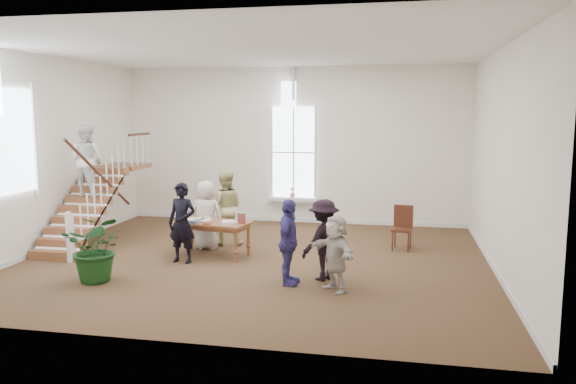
% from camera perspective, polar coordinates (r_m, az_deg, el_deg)
% --- Properties ---
extents(ground, '(10.00, 10.00, 0.00)m').
position_cam_1_polar(ground, '(12.35, -3.32, -6.94)').
color(ground, '#4B351D').
rests_on(ground, ground).
extents(room_shell, '(10.49, 10.00, 10.00)m').
position_cam_1_polar(room_shell, '(16.46, 0.52, -1.71)').
color(room_shell, white).
rests_on(room_shell, ground).
extents(staircase, '(1.10, 4.10, 2.92)m').
position_cam_1_polar(staircase, '(14.42, -19.55, 1.32)').
color(staircase, brown).
rests_on(staircase, ground).
extents(library_table, '(1.79, 1.12, 0.85)m').
position_cam_1_polar(library_table, '(12.67, -7.80, -3.36)').
color(library_table, brown).
rests_on(library_table, ground).
extents(police_officer, '(0.68, 0.49, 1.72)m').
position_cam_1_polar(police_officer, '(12.20, -10.71, -3.10)').
color(police_officer, black).
rests_on(police_officer, ground).
extents(elderly_woman, '(0.82, 0.56, 1.63)m').
position_cam_1_polar(elderly_woman, '(13.32, -8.30, -2.32)').
color(elderly_woman, beige).
rests_on(elderly_woman, ground).
extents(person_yellow, '(1.01, 0.86, 1.83)m').
position_cam_1_polar(person_yellow, '(13.67, -6.43, -1.59)').
color(person_yellow, '#C9BF7E').
rests_on(person_yellow, ground).
extents(woman_cluster_a, '(0.41, 0.95, 1.62)m').
position_cam_1_polar(woman_cluster_a, '(10.45, 0.04, -5.14)').
color(woman_cluster_a, '#3D3683').
rests_on(woman_cluster_a, ground).
extents(woman_cluster_b, '(1.08, 1.15, 1.56)m').
position_cam_1_polar(woman_cluster_b, '(10.79, 3.64, -4.87)').
color(woman_cluster_b, black).
rests_on(woman_cluster_b, ground).
extents(woman_cluster_c, '(1.16, 1.25, 1.40)m').
position_cam_1_polar(woman_cluster_c, '(10.15, 4.84, -6.19)').
color(woman_cluster_c, beige).
rests_on(woman_cluster_c, ground).
extents(floor_plant, '(1.37, 1.26, 1.30)m').
position_cam_1_polar(floor_plant, '(11.30, -18.81, -5.40)').
color(floor_plant, '#133B15').
rests_on(floor_plant, ground).
extents(side_chair, '(0.51, 0.51, 1.04)m').
position_cam_1_polar(side_chair, '(13.46, 11.55, -3.29)').
color(side_chair, '#3E1B11').
rests_on(side_chair, ground).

